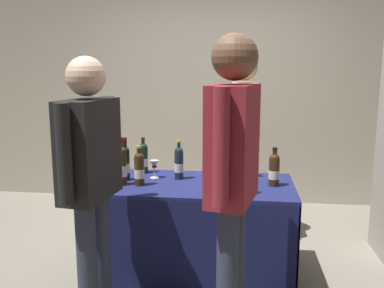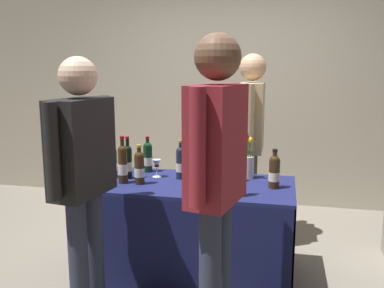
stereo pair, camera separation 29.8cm
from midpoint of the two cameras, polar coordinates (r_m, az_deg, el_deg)
ground_plane at (r=3.43m, az=2.60°, el=-17.23°), size 12.00×12.00×0.00m
back_partition at (r=4.95m, az=6.75°, el=10.13°), size 6.43×0.12×3.15m
tasting_table at (r=3.23m, az=2.68°, el=-9.19°), size 1.53×0.75×0.73m
featured_wine_bottle at (r=3.27m, az=-6.22°, el=-2.38°), size 0.07×0.07×0.34m
display_bottle_0 at (r=3.25m, az=1.03°, el=-2.56°), size 0.07×0.07×0.31m
display_bottle_1 at (r=3.14m, az=-6.81°, el=-2.69°), size 0.07×0.07×0.36m
display_bottle_2 at (r=3.47m, az=-3.65°, el=-1.75°), size 0.08×0.08×0.30m
display_bottle_3 at (r=3.11m, az=-4.51°, el=-3.20°), size 0.08×0.08×0.30m
display_bottle_4 at (r=3.31m, az=-8.33°, el=-2.42°), size 0.07×0.07×0.32m
display_bottle_5 at (r=3.08m, az=13.96°, el=-3.69°), size 0.08×0.08×0.29m
display_bottle_6 at (r=2.85m, az=9.53°, el=-4.39°), size 0.07×0.07×0.33m
display_bottle_7 at (r=3.18m, az=7.97°, el=-2.52°), size 0.08×0.08×0.35m
wine_glass_near_vendor at (r=3.30m, az=-2.30°, el=-2.82°), size 0.07×0.07×0.14m
flower_vase at (r=3.31m, az=10.18°, el=-2.54°), size 0.10×0.11×0.40m
brochure_stand at (r=2.98m, az=5.19°, el=-4.94°), size 0.11×0.12×0.14m
vendor_presenter at (r=3.79m, az=10.35°, el=1.87°), size 0.24×0.62×1.71m
taster_foreground_right at (r=2.21m, az=7.24°, el=-3.27°), size 0.29×0.57×1.77m
taster_foreground_left at (r=2.56m, az=-11.61°, el=-3.17°), size 0.27×0.60×1.66m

